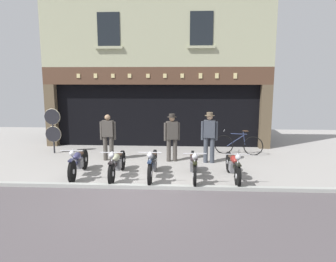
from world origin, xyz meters
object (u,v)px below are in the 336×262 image
Objects in this scene: tyre_sign_pole at (53,126)px; motorcycle_right at (233,165)px; salesman_right at (209,135)px; motorcycle_left at (78,162)px; salesman_left at (108,135)px; shopkeeper_center at (172,135)px; advert_board_near at (191,107)px; leaning_bicycle at (239,144)px; motorcycle_center_left at (117,163)px; motorcycle_center_right at (194,165)px; motorcycle_center at (152,163)px.

motorcycle_right is at bearing -23.74° from tyre_sign_pole.
salesman_right is at bearing -74.48° from motorcycle_right.
salesman_left reaches higher than motorcycle_left.
tyre_sign_pole is at bearing -24.72° from shopkeeper_center.
salesman_left is 2.23m from shopkeeper_center.
advert_board_near is 0.55× the size of leaning_bicycle.
salesman_right is (2.79, 1.74, 0.55)m from motorcycle_center_left.
shopkeeper_center is (1.52, 1.87, 0.50)m from motorcycle_center_left.
advert_board_near is at bearing -90.76° from motorcycle_center_right.
motorcycle_left is 1.98× the size of advert_board_near.
tyre_sign_pole reaches higher than motorcycle_center_right.
advert_board_near reaches higher than motorcycle_center_left.
motorcycle_center_right is 1.03× the size of motorcycle_right.
salesman_left is 0.91× the size of leaning_bicycle.
motorcycle_center_right is 1.29× the size of salesman_left.
motorcycle_left is at bearing -2.88° from motorcycle_center_right.
advert_board_near is at bearing -116.49° from motorcycle_center_left.
motorcycle_center_left is at bearing -1.61° from motorcycle_center.
motorcycle_right is 4.73m from advert_board_near.
motorcycle_right is 1.18× the size of salesman_right.
motorcycle_center_right is at bearing 96.79° from shopkeeper_center.
motorcycle_center_right is 1.26× the size of shopkeeper_center.
motorcycle_left reaches higher than motorcycle_center_left.
motorcycle_center_left is (1.17, -0.06, -0.01)m from motorcycle_left.
salesman_left is at bearing -47.44° from motorcycle_center.
motorcycle_center_left is at bearing -2.49° from motorcycle_right.
motorcycle_left is 0.96× the size of motorcycle_right.
salesman_left is 0.94× the size of salesman_right.
motorcycle_center_left is 3.35m from motorcycle_right.
motorcycle_center_right is at bearing -28.35° from tyre_sign_pole.
motorcycle_center reaches higher than motorcycle_center_left.
motorcycle_left reaches higher than motorcycle_right.
tyre_sign_pole is (-2.35, 0.92, 0.16)m from salesman_left.
motorcycle_right is 2.69m from shopkeeper_center.
motorcycle_center_left is 0.97× the size of motorcycle_center.
salesman_left is at bearing 4.46° from salesman_right.
leaning_bicycle reaches higher than motorcycle_left.
leaning_bicycle is (4.71, 1.14, -0.51)m from salesman_left.
tyre_sign_pole is (-4.58, 0.92, 0.14)m from shopkeeper_center.
motorcycle_center is 4.24m from leaning_bicycle.
advert_board_near reaches higher than salesman_right.
motorcycle_center_right is 1.21× the size of salesman_right.
motorcycle_center is at bearing 51.80° from salesman_right.
salesman_left is at bearing -139.31° from advert_board_near.
motorcycle_center_right is (2.23, -0.06, 0.01)m from motorcycle_center_left.
salesman_right reaches higher than motorcycle_center_left.
motorcycle_left is at bearing -3.08° from motorcycle_right.
motorcycle_center reaches higher than motorcycle_left.
motorcycle_left is at bearing 29.58° from salesman_right.
salesman_right is (1.75, 1.77, 0.53)m from motorcycle_center.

